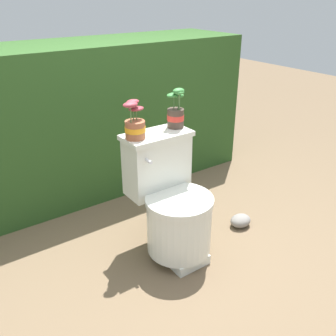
{
  "coord_description": "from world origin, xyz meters",
  "views": [
    {
      "loc": [
        -1.14,
        -1.58,
        1.58
      ],
      "look_at": [
        0.06,
        0.11,
        0.59
      ],
      "focal_mm": 40.0,
      "sensor_mm": 36.0,
      "label": 1
    }
  ],
  "objects": [
    {
      "name": "hedge_backdrop",
      "position": [
        0.0,
        1.25,
        0.61
      ],
      "size": [
        2.82,
        0.72,
        1.22
      ],
      "color": "#284C1E",
      "rests_on": "ground"
    },
    {
      "name": "potted_plant_left",
      "position": [
        -0.09,
        0.23,
        0.87
      ],
      "size": [
        0.15,
        0.12,
        0.23
      ],
      "color": "#9E5638",
      "rests_on": "toilet"
    },
    {
      "name": "toilet",
      "position": [
        0.06,
        0.07,
        0.35
      ],
      "size": [
        0.43,
        0.56,
        0.78
      ],
      "color": "silver",
      "rests_on": "ground"
    },
    {
      "name": "ground_plane",
      "position": [
        0.0,
        0.0,
        0.0
      ],
      "size": [
        12.0,
        12.0,
        0.0
      ],
      "primitive_type": "plane",
      "color": "brown"
    },
    {
      "name": "garden_stone",
      "position": [
        0.64,
        0.0,
        0.04
      ],
      "size": [
        0.16,
        0.13,
        0.09
      ],
      "color": "gray",
      "rests_on": "ground"
    },
    {
      "name": "potted_plant_midleft",
      "position": [
        0.22,
        0.25,
        0.88
      ],
      "size": [
        0.12,
        0.11,
        0.25
      ],
      "color": "#47382D",
      "rests_on": "toilet"
    }
  ]
}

